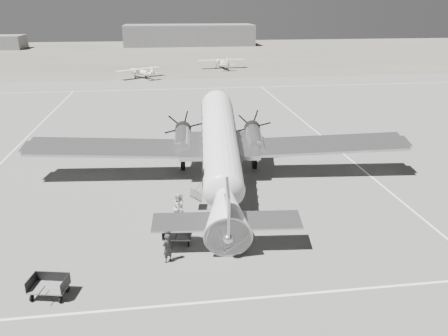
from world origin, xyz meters
TOP-DOWN VIEW (x-y plane):
  - ground at (0.00, 0.00)m, footprint 260.00×260.00m
  - taxi_line_near at (0.00, -14.00)m, footprint 60.00×0.15m
  - taxi_line_right at (12.00, 0.00)m, footprint 0.15×80.00m
  - taxi_line_left at (-18.00, 10.00)m, footprint 0.15×60.00m
  - taxi_line_horizon at (0.00, 40.00)m, footprint 90.00×0.15m
  - grass_infield at (0.00, 95.00)m, footprint 260.00×90.00m
  - hangar_main at (5.00, 120.00)m, footprint 42.00×14.00m
  - dc3_airliner at (-0.03, -0.65)m, footprint 31.42×23.13m
  - light_plane_left at (-8.00, 51.98)m, footprint 11.81×11.43m
  - light_plane_right at (8.39, 62.49)m, footprint 11.05×9.41m
  - baggage_cart_near at (-3.49, -8.53)m, footprint 1.85×1.43m
  - baggage_cart_far at (-9.53, -12.58)m, footprint 2.00×1.59m
  - ground_crew at (-4.07, -10.36)m, footprint 0.70×0.69m
  - ramp_agent at (-3.27, -5.94)m, footprint 1.11×1.19m
  - passenger at (-3.20, -5.21)m, footprint 0.50×0.77m

SIDE VIEW (x-z plane):
  - ground at x=0.00m, z-range 0.00..0.00m
  - grass_infield at x=0.00m, z-range 0.00..0.01m
  - taxi_line_near at x=0.00m, z-range 0.00..0.01m
  - taxi_line_right at x=12.00m, z-range 0.00..0.01m
  - taxi_line_left at x=-18.00m, z-range 0.00..0.01m
  - taxi_line_horizon at x=0.00m, z-range 0.00..0.01m
  - baggage_cart_near at x=-3.49m, z-range 0.00..0.96m
  - baggage_cart_far at x=-9.53m, z-range 0.00..1.00m
  - passenger at x=-3.20m, z-range 0.00..1.57m
  - ground_crew at x=-4.07m, z-range 0.00..1.63m
  - light_plane_left at x=-8.00m, z-range 0.00..1.91m
  - ramp_agent at x=-3.27m, z-range 0.00..1.95m
  - light_plane_right at x=8.39m, z-range 0.00..2.10m
  - dc3_airliner at x=-0.03m, z-range 0.00..5.67m
  - hangar_main at x=5.00m, z-range 0.00..6.60m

